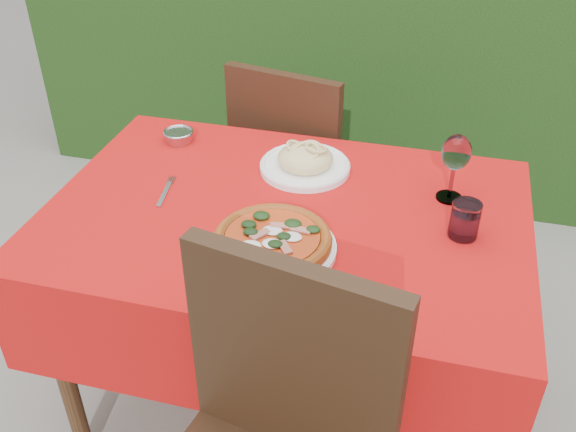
% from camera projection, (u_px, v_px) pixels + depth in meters
% --- Properties ---
extents(ground, '(60.00, 60.00, 0.00)m').
position_uv_depth(ground, '(286.00, 399.00, 2.11)').
color(ground, slate).
rests_on(ground, ground).
extents(dining_table, '(1.26, 0.86, 0.75)m').
position_uv_depth(dining_table, '(286.00, 256.00, 1.77)').
color(dining_table, '#422715').
rests_on(dining_table, ground).
extents(chair_far, '(0.49, 0.49, 0.91)m').
position_uv_depth(chair_far, '(296.00, 165.00, 2.33)').
color(chair_far, black).
rests_on(chair_far, ground).
extents(pizza_plate, '(0.34, 0.34, 0.06)m').
position_uv_depth(pizza_plate, '(272.00, 242.00, 1.53)').
color(pizza_plate, white).
rests_on(pizza_plate, dining_table).
extents(pasta_plate, '(0.26, 0.26, 0.07)m').
position_uv_depth(pasta_plate, '(305.00, 162.00, 1.85)').
color(pasta_plate, white).
rests_on(pasta_plate, dining_table).
extents(water_glass, '(0.07, 0.07, 0.10)m').
position_uv_depth(water_glass, '(465.00, 222.00, 1.57)').
color(water_glass, white).
rests_on(water_glass, dining_table).
extents(wine_glass, '(0.08, 0.08, 0.19)m').
position_uv_depth(wine_glass, '(456.00, 155.00, 1.66)').
color(wine_glass, silver).
rests_on(wine_glass, dining_table).
extents(fork, '(0.05, 0.17, 0.00)m').
position_uv_depth(fork, '(164.00, 194.00, 1.75)').
color(fork, '#B6B6BD').
rests_on(fork, dining_table).
extents(steel_ramekin, '(0.09, 0.09, 0.03)m').
position_uv_depth(steel_ramekin, '(179.00, 137.00, 2.00)').
color(steel_ramekin, '#B4B4BB').
rests_on(steel_ramekin, dining_table).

